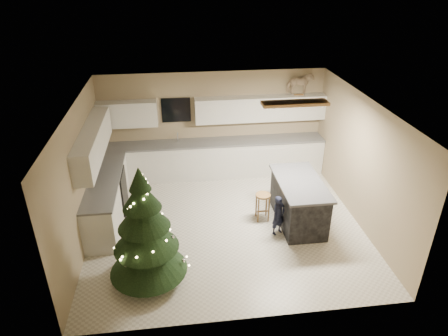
{
  "coord_description": "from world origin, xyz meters",
  "views": [
    {
      "loc": [
        -0.91,
        -6.81,
        4.89
      ],
      "look_at": [
        0.0,
        0.35,
        1.15
      ],
      "focal_mm": 32.0,
      "sensor_mm": 36.0,
      "label": 1
    }
  ],
  "objects": [
    {
      "name": "bar_stool",
      "position": [
        0.79,
        0.12,
        0.45
      ],
      "size": [
        0.31,
        0.31,
        0.6
      ],
      "rotation": [
        0.0,
        0.0,
        0.14
      ],
      "color": "olive",
      "rests_on": "ground_plane"
    },
    {
      "name": "toddler",
      "position": [
        0.99,
        -0.42,
        0.42
      ],
      "size": [
        0.37,
        0.33,
        0.84
      ],
      "primitive_type": "imported",
      "rotation": [
        0.0,
        0.0,
        0.51
      ],
      "color": "black",
      "rests_on": "ground_plane"
    },
    {
      "name": "room_shell",
      "position": [
        0.02,
        0.0,
        1.75
      ],
      "size": [
        5.52,
        5.02,
        2.61
      ],
      "color": "#968663",
      "rests_on": "ground_plane"
    },
    {
      "name": "christmas_tree",
      "position": [
        -1.52,
        -1.41,
        0.89
      ],
      "size": [
        1.36,
        1.31,
        2.17
      ],
      "rotation": [
        0.0,
        0.0,
        0.32
      ],
      "color": "#3F2816",
      "rests_on": "ground_plane"
    },
    {
      "name": "ground_plane",
      "position": [
        0.0,
        0.0,
        0.0
      ],
      "size": [
        5.5,
        5.5,
        0.0
      ],
      "primitive_type": "plane",
      "color": "beige"
    },
    {
      "name": "island",
      "position": [
        1.5,
        -0.05,
        0.48
      ],
      "size": [
        0.9,
        1.7,
        0.95
      ],
      "color": "black",
      "rests_on": "ground_plane"
    },
    {
      "name": "cabinetry",
      "position": [
        -0.91,
        1.65,
        0.76
      ],
      "size": [
        5.5,
        3.2,
        2.0
      ],
      "color": "silver",
      "rests_on": "ground_plane"
    },
    {
      "name": "rocking_horse",
      "position": [
        2.09,
        2.33,
        2.28
      ],
      "size": [
        0.63,
        0.31,
        0.54
      ],
      "rotation": [
        0.0,
        0.0,
        1.62
      ],
      "color": "olive",
      "rests_on": "cabinetry"
    }
  ]
}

